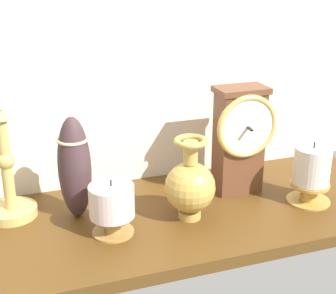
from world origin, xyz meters
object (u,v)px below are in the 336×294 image
at_px(pillar_candle_front, 311,173).
at_px(mantel_clock, 240,137).
at_px(brass_vase_bulbous, 190,185).
at_px(tall_ceramic_vase, 75,167).
at_px(pillar_candle_near_clock, 112,206).
at_px(candlestick_tall_left, 6,162).

bearing_deg(pillar_candle_front, mantel_clock, 141.02).
distance_m(brass_vase_bulbous, tall_ceramic_vase, 0.22).
bearing_deg(mantel_clock, pillar_candle_near_clock, -163.98).
bearing_deg(pillar_candle_front, brass_vase_bulbous, 176.17).
xyz_separation_m(mantel_clock, pillar_candle_near_clock, (-0.29, -0.08, -0.07)).
height_order(brass_vase_bulbous, pillar_candle_near_clock, brass_vase_bulbous).
bearing_deg(pillar_candle_near_clock, candlestick_tall_left, 143.67).
bearing_deg(mantel_clock, brass_vase_bulbous, -151.41).
bearing_deg(tall_ceramic_vase, brass_vase_bulbous, -20.80).
xyz_separation_m(mantel_clock, tall_ceramic_vase, (-0.34, 0.00, -0.02)).
bearing_deg(tall_ceramic_vase, pillar_candle_near_clock, -59.46).
relative_size(candlestick_tall_left, brass_vase_bulbous, 2.53).
bearing_deg(pillar_candle_near_clock, brass_vase_bulbous, 2.90).
height_order(pillar_candle_front, pillar_candle_near_clock, pillar_candle_front).
bearing_deg(pillar_candle_front, tall_ceramic_vase, 168.40).
distance_m(pillar_candle_near_clock, tall_ceramic_vase, 0.11).
xyz_separation_m(brass_vase_bulbous, pillar_candle_near_clock, (-0.15, -0.01, -0.01)).
height_order(candlestick_tall_left, brass_vase_bulbous, candlestick_tall_left).
xyz_separation_m(candlestick_tall_left, tall_ceramic_vase, (0.12, -0.04, -0.01)).
xyz_separation_m(pillar_candle_front, tall_ceramic_vase, (-0.46, 0.09, 0.04)).
height_order(candlestick_tall_left, pillar_candle_front, candlestick_tall_left).
height_order(candlestick_tall_left, tall_ceramic_vase, candlestick_tall_left).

